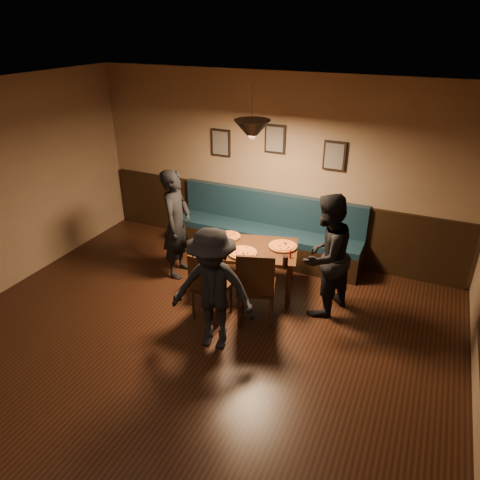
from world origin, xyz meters
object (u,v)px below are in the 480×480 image
(chair_near_left, at_px, (212,285))
(tabasco_bottle, at_px, (290,254))
(dining_table, at_px, (250,269))
(diner_front, at_px, (213,290))
(soda_glass, at_px, (285,262))
(diner_left, at_px, (177,224))
(diner_right, at_px, (325,256))
(chair_near_right, at_px, (256,285))
(booth_bench, at_px, (266,229))

(chair_near_left, xyz_separation_m, tabasco_bottle, (0.78, 0.71, 0.27))
(dining_table, xyz_separation_m, chair_near_left, (-0.21, -0.75, 0.13))
(diner_front, relative_size, soda_glass, 10.10)
(diner_left, xyz_separation_m, tabasco_bottle, (1.73, -0.04, -0.07))
(diner_front, relative_size, tabasco_bottle, 11.85)
(diner_right, distance_m, tabasco_bottle, 0.46)
(diner_right, bearing_deg, tabasco_bottle, -69.55)
(dining_table, bearing_deg, diner_right, -18.22)
(diner_front, bearing_deg, chair_near_left, 110.86)
(diner_right, bearing_deg, diner_left, -69.64)
(chair_near_right, relative_size, diner_right, 0.63)
(chair_near_right, bearing_deg, tabasco_bottle, 48.06)
(booth_bench, relative_size, diner_front, 2.01)
(dining_table, relative_size, chair_near_right, 1.22)
(tabasco_bottle, bearing_deg, chair_near_right, -114.21)
(diner_right, bearing_deg, chair_near_right, -30.92)
(booth_bench, xyz_separation_m, diner_right, (1.19, -1.05, 0.31))
(booth_bench, xyz_separation_m, diner_left, (-1.00, -1.00, 0.31))
(dining_table, height_order, soda_glass, soda_glass)
(soda_glass, bearing_deg, booth_bench, 120.21)
(diner_right, distance_m, diner_front, 1.53)
(booth_bench, relative_size, soda_glass, 20.27)
(booth_bench, distance_m, tabasco_bottle, 1.29)
(dining_table, xyz_separation_m, diner_left, (-1.15, -0.00, 0.47))
(booth_bench, distance_m, diner_left, 1.44)
(booth_bench, bearing_deg, soda_glass, -59.79)
(dining_table, relative_size, chair_near_left, 1.35)
(diner_left, relative_size, tabasco_bottle, 12.82)
(booth_bench, distance_m, soda_glass, 1.51)
(chair_near_right, bearing_deg, chair_near_left, 178.76)
(chair_near_left, relative_size, chair_near_right, 0.91)
(chair_near_left, xyz_separation_m, diner_left, (-0.94, 0.75, 0.35))
(booth_bench, distance_m, diner_front, 2.26)
(chair_near_left, relative_size, soda_glass, 6.26)
(chair_near_right, height_order, diner_left, diner_left)
(booth_bench, relative_size, diner_right, 1.85)
(chair_near_right, distance_m, diner_right, 0.93)
(booth_bench, distance_m, chair_near_left, 1.75)
(chair_near_left, height_order, chair_near_right, chair_near_right)
(chair_near_left, relative_size, diner_left, 0.57)
(chair_near_right, height_order, diner_front, diner_front)
(chair_near_right, bearing_deg, diner_right, 19.56)
(booth_bench, xyz_separation_m, dining_table, (0.16, -0.99, -0.16))
(dining_table, height_order, tabasco_bottle, tabasco_bottle)
(diner_left, bearing_deg, chair_near_left, -137.03)
(diner_front, bearing_deg, chair_near_right, 59.36)
(diner_right, relative_size, tabasco_bottle, 12.84)
(dining_table, distance_m, tabasco_bottle, 0.70)
(dining_table, height_order, chair_near_right, chair_near_right)
(diner_front, distance_m, soda_glass, 1.08)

